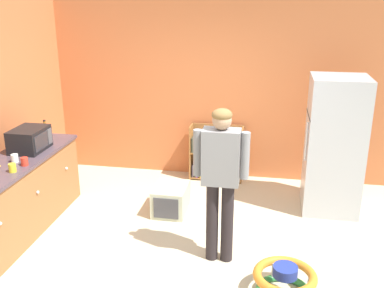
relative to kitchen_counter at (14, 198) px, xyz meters
name	(u,v)px	position (x,y,z in m)	size (l,w,h in m)	color
ground_plane	(197,253)	(2.20, -0.06, -0.45)	(12.00, 12.00, 0.00)	beige
back_wall	(223,91)	(2.20, 2.27, 0.90)	(5.20, 0.06, 2.70)	#CB6D3E
left_side_wall	(6,108)	(-0.43, 0.75, 0.90)	(0.06, 2.99, 2.70)	#C86E3E
kitchen_counter	(14,198)	(0.00, 0.00, 0.00)	(0.65, 2.30, 0.90)	#9E6439
refrigerator	(334,146)	(3.75, 1.33, 0.44)	(0.73, 0.68, 1.78)	#B7BABF
bookshelf	(213,155)	(2.08, 2.09, -0.08)	(0.80, 0.28, 0.85)	#9A6431
standing_person	(221,173)	(2.45, -0.12, 0.56)	(0.57, 0.22, 1.68)	#282123
baby_walker	(284,281)	(3.14, -0.64, -0.29)	(0.60, 0.60, 0.32)	#2F8E45
pet_carrier	(171,199)	(1.69, 0.85, -0.27)	(0.42, 0.55, 0.36)	beige
microwave	(30,139)	(0.02, 0.45, 0.59)	(0.37, 0.48, 0.28)	black
amber_bottle	(45,131)	(-0.04, 0.95, 0.55)	(0.07, 0.07, 0.25)	#9E661E
yellow_cup	(12,168)	(0.19, -0.24, 0.50)	(0.08, 0.08, 0.10)	yellow
red_cup	(24,162)	(0.22, -0.04, 0.50)	(0.08, 0.08, 0.10)	red
white_cup	(15,158)	(0.06, 0.04, 0.50)	(0.08, 0.08, 0.10)	white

